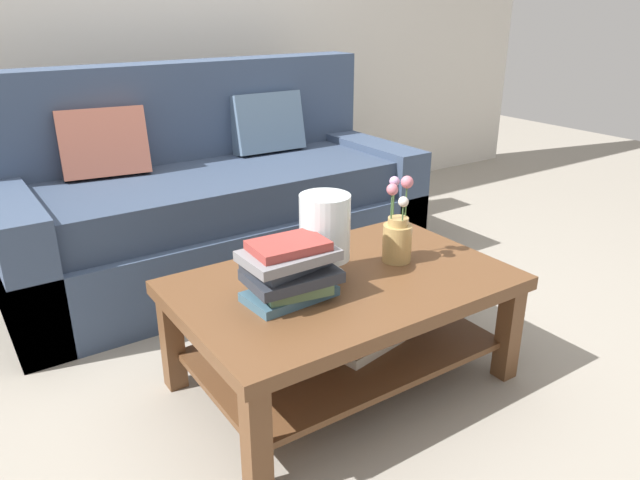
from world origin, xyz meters
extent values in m
plane|color=gray|center=(0.00, 0.00, 0.00)|extent=(10.00, 10.00, 0.00)
cube|color=beige|center=(0.00, 1.65, 1.35)|extent=(6.40, 0.12, 2.70)
cube|color=#384760|center=(0.02, 0.72, 0.18)|extent=(2.10, 0.90, 0.36)
cube|color=#324057|center=(0.02, 0.69, 0.46)|extent=(1.86, 0.74, 0.20)
cube|color=#384760|center=(0.02, 1.07, 0.71)|extent=(2.10, 0.20, 0.70)
cube|color=#384760|center=(-0.93, 0.72, 0.30)|extent=(0.20, 0.90, 0.60)
cube|color=#384760|center=(0.97, 0.72, 0.30)|extent=(0.20, 0.90, 0.60)
cube|color=#B26651|center=(-0.46, 0.93, 0.72)|extent=(0.42, 0.24, 0.34)
cube|color=slate|center=(0.44, 0.93, 0.72)|extent=(0.40, 0.19, 0.34)
cube|color=brown|center=(-0.03, -0.44, 0.40)|extent=(1.19, 0.76, 0.05)
cube|color=brown|center=(-0.57, -0.77, 0.19)|extent=(0.07, 0.07, 0.38)
cube|color=brown|center=(0.51, -0.77, 0.19)|extent=(0.07, 0.07, 0.38)
cube|color=brown|center=(-0.57, -0.12, 0.19)|extent=(0.07, 0.07, 0.38)
cube|color=brown|center=(0.51, -0.12, 0.19)|extent=(0.07, 0.07, 0.38)
cube|color=brown|center=(-0.03, -0.44, 0.14)|extent=(1.07, 0.64, 0.02)
cube|color=beige|center=(0.03, -0.48, 0.17)|extent=(0.31, 0.25, 0.04)
cube|color=#3D6075|center=(-0.27, -0.46, 0.44)|extent=(0.31, 0.19, 0.03)
cube|color=#51704C|center=(-0.26, -0.46, 0.48)|extent=(0.25, 0.23, 0.03)
cube|color=#2D333D|center=(-0.26, -0.47, 0.51)|extent=(0.31, 0.22, 0.04)
cube|color=#2D333D|center=(-0.26, -0.44, 0.55)|extent=(0.29, 0.21, 0.04)
cube|color=slate|center=(-0.27, -0.47, 0.59)|extent=(0.30, 0.20, 0.03)
cube|color=#993833|center=(-0.27, -0.46, 0.62)|extent=(0.25, 0.18, 0.03)
cylinder|color=silver|center=(-0.07, -0.39, 0.44)|extent=(0.14, 0.14, 0.02)
cylinder|color=silver|center=(-0.07, -0.39, 0.47)|extent=(0.04, 0.04, 0.06)
cylinder|color=silver|center=(-0.07, -0.39, 0.62)|extent=(0.18, 0.18, 0.23)
sphere|color=slate|center=(-0.10, -0.39, 0.56)|extent=(0.05, 0.05, 0.05)
sphere|color=beige|center=(-0.05, -0.37, 0.56)|extent=(0.06, 0.06, 0.06)
cylinder|color=tan|center=(0.24, -0.42, 0.50)|extent=(0.11, 0.11, 0.14)
cylinder|color=tan|center=(0.24, -0.42, 0.59)|extent=(0.08, 0.08, 0.03)
cylinder|color=#426638|center=(0.27, -0.42, 0.66)|extent=(0.01, 0.01, 0.12)
sphere|color=#C66B7A|center=(0.27, -0.42, 0.73)|extent=(0.05, 0.05, 0.05)
cylinder|color=#426638|center=(0.24, -0.38, 0.66)|extent=(0.01, 0.01, 0.12)
sphere|color=#B28CB7|center=(0.24, -0.38, 0.73)|extent=(0.04, 0.04, 0.04)
cylinder|color=#426638|center=(0.21, -0.41, 0.65)|extent=(0.01, 0.01, 0.10)
sphere|color=#C66B7A|center=(0.21, -0.41, 0.71)|extent=(0.04, 0.04, 0.04)
cylinder|color=#426638|center=(0.23, -0.45, 0.63)|extent=(0.01, 0.01, 0.06)
sphere|color=silver|center=(0.23, -0.45, 0.67)|extent=(0.04, 0.04, 0.04)
camera|label=1|loc=(-1.18, -2.00, 1.35)|focal=33.68mm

